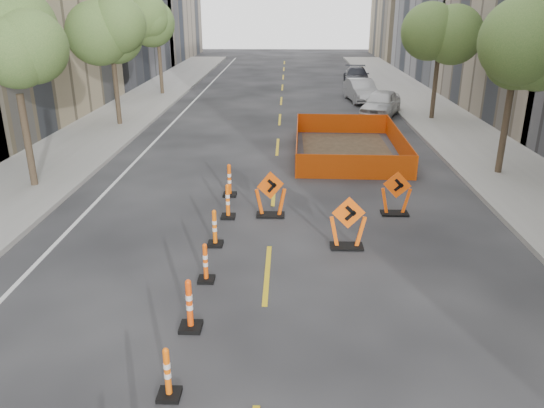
{
  "coord_description": "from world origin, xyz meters",
  "views": [
    {
      "loc": [
        0.46,
        -7.34,
        6.12
      ],
      "look_at": [
        0.06,
        5.83,
        1.1
      ],
      "focal_mm": 35.0,
      "sensor_mm": 36.0,
      "label": 1
    }
  ],
  "objects_px": {
    "channelizer_2": "(167,373)",
    "channelizer_4": "(205,262)",
    "chevron_sign_left": "(270,194)",
    "parked_car_mid": "(361,90)",
    "channelizer_6": "(228,201)",
    "parked_car_near": "(381,103)",
    "chevron_sign_right": "(396,193)",
    "parked_car_far": "(356,76)",
    "channelizer_7": "(229,180)",
    "channelizer_3": "(189,305)",
    "channelizer_5": "(215,228)",
    "chevron_sign_center": "(348,223)"
  },
  "relations": [
    {
      "from": "parked_car_far",
      "to": "chevron_sign_left",
      "type": "bearing_deg",
      "value": -98.18
    },
    {
      "from": "channelizer_3",
      "to": "parked_car_far",
      "type": "bearing_deg",
      "value": 77.89
    },
    {
      "from": "channelizer_2",
      "to": "parked_car_near",
      "type": "distance_m",
      "value": 24.47
    },
    {
      "from": "chevron_sign_right",
      "to": "parked_car_far",
      "type": "bearing_deg",
      "value": 99.47
    },
    {
      "from": "channelizer_6",
      "to": "parked_car_near",
      "type": "xyz_separation_m",
      "value": [
        7.07,
        15.56,
        0.2
      ]
    },
    {
      "from": "channelizer_4",
      "to": "channelizer_7",
      "type": "height_order",
      "value": "channelizer_7"
    },
    {
      "from": "channelizer_7",
      "to": "parked_car_mid",
      "type": "xyz_separation_m",
      "value": [
        6.71,
        18.55,
        0.16
      ]
    },
    {
      "from": "channelizer_4",
      "to": "channelizer_7",
      "type": "distance_m",
      "value": 5.87
    },
    {
      "from": "chevron_sign_right",
      "to": "parked_car_mid",
      "type": "bearing_deg",
      "value": 99.56
    },
    {
      "from": "channelizer_2",
      "to": "chevron_sign_left",
      "type": "relative_size",
      "value": 0.67
    },
    {
      "from": "channelizer_6",
      "to": "parked_car_near",
      "type": "bearing_deg",
      "value": 65.56
    },
    {
      "from": "channelizer_3",
      "to": "chevron_sign_center",
      "type": "bearing_deg",
      "value": 47.87
    },
    {
      "from": "parked_car_far",
      "to": "channelizer_6",
      "type": "bearing_deg",
      "value": -100.6
    },
    {
      "from": "chevron_sign_left",
      "to": "parked_car_near",
      "type": "height_order",
      "value": "parked_car_near"
    },
    {
      "from": "channelizer_6",
      "to": "parked_car_far",
      "type": "relative_size",
      "value": 0.23
    },
    {
      "from": "channelizer_7",
      "to": "parked_car_far",
      "type": "distance_m",
      "value": 27.02
    },
    {
      "from": "parked_car_near",
      "to": "parked_car_far",
      "type": "relative_size",
      "value": 0.92
    },
    {
      "from": "parked_car_far",
      "to": "channelizer_5",
      "type": "bearing_deg",
      "value": -99.94
    },
    {
      "from": "chevron_sign_left",
      "to": "chevron_sign_center",
      "type": "relative_size",
      "value": 0.99
    },
    {
      "from": "parked_car_far",
      "to": "channelizer_2",
      "type": "bearing_deg",
      "value": -97.76
    },
    {
      "from": "channelizer_6",
      "to": "channelizer_7",
      "type": "distance_m",
      "value": 1.96
    },
    {
      "from": "parked_car_near",
      "to": "parked_car_far",
      "type": "distance_m",
      "value": 12.42
    },
    {
      "from": "channelizer_2",
      "to": "parked_car_mid",
      "type": "xyz_separation_m",
      "value": [
        6.69,
        28.33,
        0.24
      ]
    },
    {
      "from": "channelizer_6",
      "to": "chevron_sign_right",
      "type": "xyz_separation_m",
      "value": [
        5.1,
        0.43,
        0.16
      ]
    },
    {
      "from": "parked_car_far",
      "to": "channelizer_3",
      "type": "bearing_deg",
      "value": -98.38
    },
    {
      "from": "channelizer_6",
      "to": "parked_car_near",
      "type": "relative_size",
      "value": 0.25
    },
    {
      "from": "channelizer_5",
      "to": "channelizer_7",
      "type": "relative_size",
      "value": 0.92
    },
    {
      "from": "channelizer_3",
      "to": "chevron_sign_center",
      "type": "xyz_separation_m",
      "value": [
        3.5,
        3.87,
        0.17
      ]
    },
    {
      "from": "channelizer_4",
      "to": "channelizer_6",
      "type": "height_order",
      "value": "channelizer_6"
    },
    {
      "from": "parked_car_mid",
      "to": "chevron_sign_center",
      "type": "bearing_deg",
      "value": -105.0
    },
    {
      "from": "parked_car_near",
      "to": "parked_car_far",
      "type": "height_order",
      "value": "parked_car_near"
    },
    {
      "from": "channelizer_2",
      "to": "channelizer_5",
      "type": "distance_m",
      "value": 5.87
    },
    {
      "from": "chevron_sign_left",
      "to": "chevron_sign_right",
      "type": "relative_size",
      "value": 1.04
    },
    {
      "from": "chevron_sign_left",
      "to": "channelizer_4",
      "type": "bearing_deg",
      "value": -132.64
    },
    {
      "from": "channelizer_6",
      "to": "channelizer_7",
      "type": "bearing_deg",
      "value": 94.61
    },
    {
      "from": "channelizer_6",
      "to": "chevron_sign_left",
      "type": "relative_size",
      "value": 0.75
    },
    {
      "from": "channelizer_4",
      "to": "chevron_sign_center",
      "type": "height_order",
      "value": "chevron_sign_center"
    },
    {
      "from": "parked_car_near",
      "to": "parked_car_mid",
      "type": "bearing_deg",
      "value": 116.96
    },
    {
      "from": "channelizer_2",
      "to": "parked_car_mid",
      "type": "bearing_deg",
      "value": 76.71
    },
    {
      "from": "chevron_sign_right",
      "to": "chevron_sign_center",
      "type": "bearing_deg",
      "value": -111.55
    },
    {
      "from": "channelizer_6",
      "to": "parked_car_mid",
      "type": "distance_m",
      "value": 21.53
    },
    {
      "from": "channelizer_5",
      "to": "channelizer_6",
      "type": "bearing_deg",
      "value": 85.98
    },
    {
      "from": "channelizer_3",
      "to": "channelizer_6",
      "type": "xyz_separation_m",
      "value": [
        0.12,
        5.87,
        -0.02
      ]
    },
    {
      "from": "channelizer_6",
      "to": "chevron_sign_left",
      "type": "height_order",
      "value": "chevron_sign_left"
    },
    {
      "from": "channelizer_7",
      "to": "chevron_sign_right",
      "type": "bearing_deg",
      "value": -16.19
    },
    {
      "from": "channelizer_6",
      "to": "parked_car_far",
      "type": "bearing_deg",
      "value": 75.68
    },
    {
      "from": "chevron_sign_left",
      "to": "parked_car_mid",
      "type": "xyz_separation_m",
      "value": [
        5.28,
        20.33,
        -0.0
      ]
    },
    {
      "from": "channelizer_2",
      "to": "channelizer_4",
      "type": "xyz_separation_m",
      "value": [
        0.04,
        3.91,
        0.0
      ]
    },
    {
      "from": "channelizer_7",
      "to": "chevron_sign_right",
      "type": "distance_m",
      "value": 5.48
    },
    {
      "from": "parked_car_mid",
      "to": "parked_car_far",
      "type": "bearing_deg",
      "value": 78.53
    }
  ]
}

